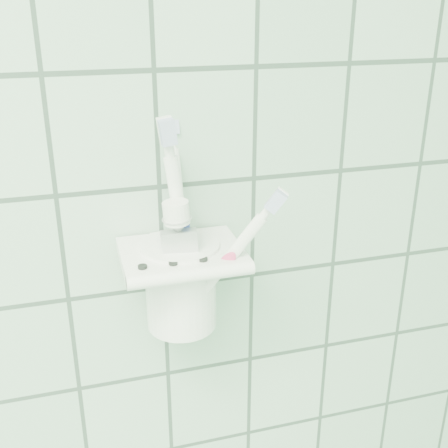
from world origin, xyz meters
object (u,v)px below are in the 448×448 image
object	(u,v)px
toothbrush_blue	(186,224)
toothbrush_orange	(173,243)
holder_bracket	(181,256)
toothbrush_pink	(193,218)
toothpaste_tube	(186,256)
cup	(181,281)

from	to	relation	value
toothbrush_blue	toothbrush_orange	world-z (taller)	toothbrush_blue
holder_bracket	toothbrush_orange	distance (m)	0.02
toothbrush_pink	toothpaste_tube	distance (m)	0.04
holder_bracket	cup	bearing A→B (deg)	100.33
cup	toothbrush_pink	distance (m)	0.07
toothbrush_pink	toothbrush_orange	xyz separation A→B (m)	(-0.03, -0.02, -0.02)
toothbrush_blue	toothpaste_tube	world-z (taller)	toothbrush_blue
holder_bracket	toothbrush_pink	distance (m)	0.04
cup	toothbrush_blue	bearing A→B (deg)	-60.38
cup	toothbrush_pink	size ratio (longest dim) A/B	0.43
toothbrush_pink	cup	bearing A→B (deg)	-161.99
holder_bracket	toothbrush_blue	size ratio (longest dim) A/B	0.56
toothbrush_blue	toothpaste_tube	size ratio (longest dim) A/B	1.56
cup	toothpaste_tube	xyz separation A→B (m)	(0.00, -0.02, 0.04)
toothpaste_tube	toothbrush_blue	bearing A→B (deg)	81.82
toothbrush_blue	toothbrush_orange	size ratio (longest dim) A/B	1.23
cup	toothbrush_pink	bearing A→B (deg)	21.20
holder_bracket	toothbrush_pink	bearing A→B (deg)	32.88
toothbrush_pink	toothbrush_orange	size ratio (longest dim) A/B	1.23
cup	toothbrush_orange	size ratio (longest dim) A/B	0.53
cup	toothbrush_orange	xyz separation A→B (m)	(-0.01, -0.01, 0.05)
toothbrush_pink	holder_bracket	bearing A→B (deg)	-150.31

